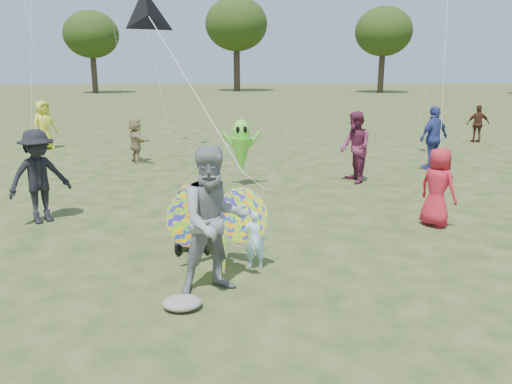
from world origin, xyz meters
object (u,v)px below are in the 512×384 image
crowd_c (434,138)px  crowd_e (355,147)px  child_girl (255,239)px  butterfly_kite (219,227)px  crowd_g (44,125)px  adult_man (214,221)px  crowd_d (136,140)px  jogging_stroller (193,212)px  crowd_h (478,124)px  crowd_a (438,187)px  crowd_b (39,177)px  alien_kite (241,150)px

crowd_c → crowd_e: 3.23m
child_girl → butterfly_kite: bearing=-3.2°
crowd_g → butterfly_kite: bearing=-109.3°
adult_man → crowd_d: 9.99m
crowd_c → crowd_d: size_ratio=1.31×
jogging_stroller → child_girl: bearing=-36.2°
crowd_h → crowd_a: bearing=66.2°
crowd_a → butterfly_kite: (-4.25, -1.80, -0.11)m
crowd_e → butterfly_kite: crowd_e is taller
adult_man → crowd_g: adult_man is taller
crowd_a → crowd_e: 3.82m
child_girl → butterfly_kite: size_ratio=0.54×
crowd_d → butterfly_kite: bearing=168.3°
crowd_a → crowd_h: 12.12m
crowd_b → alien_kite: 4.93m
child_girl → butterfly_kite: butterfly_kite is taller
crowd_a → alien_kite: size_ratio=0.89×
crowd_c → jogging_stroller: bearing=13.9°
child_girl → jogging_stroller: size_ratio=0.86×
butterfly_kite → crowd_b: bearing=142.7°
crowd_c → jogging_stroller: 9.23m
crowd_g → crowd_h: 16.93m
crowd_d → crowd_g: 4.85m
adult_man → alien_kite: 6.17m
crowd_b → crowd_e: size_ratio=0.98×
crowd_e → jogging_stroller: bearing=-47.2°
crowd_a → butterfly_kite: bearing=81.3°
crowd_a → crowd_b: (-7.74, 0.87, 0.16)m
child_girl → crowd_e: (3.12, 5.61, 0.48)m
jogging_stroller → crowd_b: bearing=163.1°
crowd_a → alien_kite: 5.07m
child_girl → crowd_c: 9.32m
crowd_c → alien_kite: size_ratio=1.09×
crowd_a → crowd_c: (2.26, 5.32, 0.18)m
alien_kite → child_girl: bearing=-91.0°
crowd_b → jogging_stroller: size_ratio=1.69×
child_girl → crowd_d: size_ratio=0.65×
adult_man → crowd_c: size_ratio=1.08×
butterfly_kite → jogging_stroller: bearing=112.8°
adult_man → crowd_b: adult_man is taller
adult_man → crowd_d: adult_man is taller
child_girl → crowd_g: 13.80m
butterfly_kite → alien_kite: bearing=83.2°
jogging_stroller → crowd_h: bearing=56.5°
adult_man → crowd_h: (10.65, 12.90, -0.27)m
crowd_a → alien_kite: alien_kite is taller
adult_man → jogging_stroller: 1.88m
crowd_d → crowd_e: size_ratio=0.76×
crowd_e → jogging_stroller: size_ratio=1.72×
crowd_e → adult_man: bearing=-35.6°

